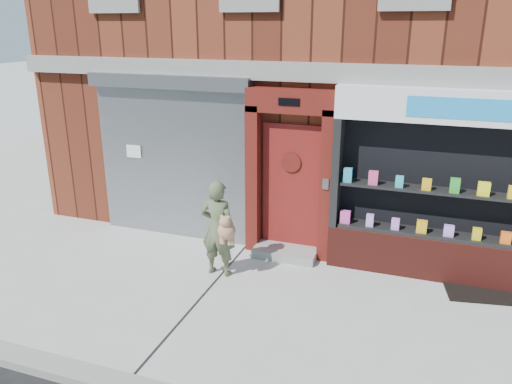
% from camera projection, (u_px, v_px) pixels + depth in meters
% --- Properties ---
extents(ground, '(80.00, 80.00, 0.00)m').
position_uv_depth(ground, '(303.00, 315.00, 7.01)').
color(ground, '#9E9E99').
rests_on(ground, ground).
extents(building, '(12.00, 8.16, 8.00)m').
position_uv_depth(building, '(375.00, 18.00, 11.07)').
color(building, '#4C1C11').
rests_on(building, ground).
extents(shutter_bay, '(3.10, 0.30, 3.04)m').
position_uv_depth(shutter_bay, '(173.00, 148.00, 9.12)').
color(shutter_bay, gray).
rests_on(shutter_bay, ground).
extents(red_door_bay, '(1.52, 0.58, 2.90)m').
position_uv_depth(red_door_bay, '(290.00, 174.00, 8.44)').
color(red_door_bay, '#52120E').
rests_on(red_door_bay, ground).
extents(pharmacy_bay, '(3.50, 0.41, 3.00)m').
position_uv_depth(pharmacy_bay, '(446.00, 196.00, 7.64)').
color(pharmacy_bay, '#571B14').
rests_on(pharmacy_bay, ground).
extents(woman, '(0.65, 0.49, 1.59)m').
position_uv_depth(woman, '(219.00, 228.00, 7.90)').
color(woman, '#515C3C').
rests_on(woman, ground).
extents(doormat, '(1.26, 0.98, 0.03)m').
position_uv_depth(doormat, '(483.00, 290.00, 7.62)').
color(doormat, black).
rests_on(doormat, ground).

